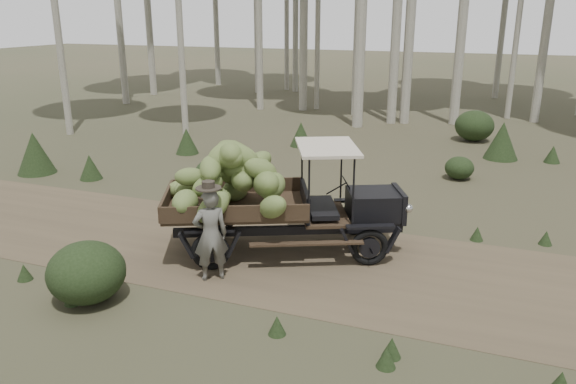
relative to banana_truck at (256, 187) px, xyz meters
The scene contains 5 objects.
ground 2.77m from the banana_truck, ahead, with size 120.00×120.00×0.00m, color #473D2B.
dirt_track 2.77m from the banana_truck, ahead, with size 70.00×4.00×0.01m, color brown.
banana_truck is the anchor object (origin of this frame).
farmer 1.44m from the banana_truck, 101.72° to the right, with size 0.72×0.69×1.81m.
undergrowth 2.39m from the banana_truck, ahead, with size 22.91×24.59×1.27m.
Camera 1 is at (1.75, -9.26, 4.52)m, focal length 35.00 mm.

